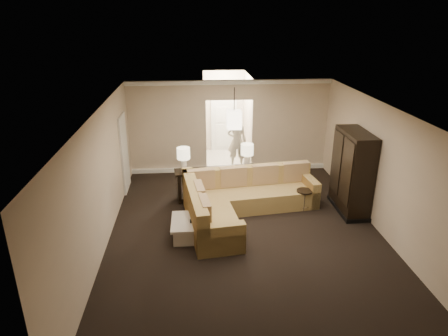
{
  "coord_description": "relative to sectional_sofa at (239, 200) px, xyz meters",
  "views": [
    {
      "loc": [
        -1.13,
        -7.6,
        4.6
      ],
      "look_at": [
        -0.4,
        1.2,
        1.16
      ],
      "focal_mm": 32.0,
      "sensor_mm": 36.0,
      "label": 1
    }
  ],
  "objects": [
    {
      "name": "baseboard",
      "position": [
        0.05,
        2.96,
        -0.34
      ],
      "size": [
        6.0,
        0.1,
        0.12
      ],
      "primitive_type": "cube",
      "color": "white",
      "rests_on": "ground"
    },
    {
      "name": "console_table",
      "position": [
        -0.49,
        1.01,
        0.09
      ],
      "size": [
        2.17,
        0.69,
        0.82
      ],
      "rotation": [
        0.0,
        0.0,
        0.1
      ],
      "color": "black",
      "rests_on": "ground"
    },
    {
      "name": "ground",
      "position": [
        0.05,
        -0.99,
        -0.4
      ],
      "size": [
        8.0,
        8.0,
        0.0
      ],
      "primitive_type": "plane",
      "color": "black",
      "rests_on": "ground"
    },
    {
      "name": "wall_right",
      "position": [
        3.05,
        -0.99,
        1.0
      ],
      "size": [
        0.04,
        8.0,
        2.8
      ],
      "primitive_type": "cube",
      "color": "#BDA98F",
      "rests_on": "ground"
    },
    {
      "name": "wall_front",
      "position": [
        0.05,
        -4.99,
        1.0
      ],
      "size": [
        6.0,
        0.04,
        2.8
      ],
      "primitive_type": "cube",
      "color": "#BDA98F",
      "rests_on": "ground"
    },
    {
      "name": "person",
      "position": [
        0.32,
        3.31,
        0.52
      ],
      "size": [
        0.73,
        0.55,
        1.83
      ],
      "primitive_type": "imported",
      "rotation": [
        0.0,
        0.0,
        2.97
      ],
      "color": "beige",
      "rests_on": "ground"
    },
    {
      "name": "coffee_table",
      "position": [
        -1.11,
        -0.88,
        -0.2
      ],
      "size": [
        0.96,
        0.96,
        0.4
      ],
      "rotation": [
        0.0,
        0.0,
        -0.01
      ],
      "color": "silver",
      "rests_on": "ground"
    },
    {
      "name": "wall_back",
      "position": [
        0.05,
        3.01,
        1.0
      ],
      "size": [
        6.0,
        0.04,
        2.8
      ],
      "primitive_type": "cube",
      "color": "#BDA98F",
      "rests_on": "ground"
    },
    {
      "name": "table_lamp_left",
      "position": [
        -1.31,
        0.93,
        0.85
      ],
      "size": [
        0.33,
        0.33,
        0.63
      ],
      "color": "silver",
      "rests_on": "console_table"
    },
    {
      "name": "table_lamp_right",
      "position": [
        0.33,
        1.09,
        0.85
      ],
      "size": [
        0.33,
        0.33,
        0.63
      ],
      "color": "silver",
      "rests_on": "console_table"
    },
    {
      "name": "armoire",
      "position": [
        2.74,
        0.05,
        0.57
      ],
      "size": [
        0.6,
        1.41,
        2.02
      ],
      "color": "black",
      "rests_on": "ground"
    },
    {
      "name": "sectional_sofa",
      "position": [
        0.0,
        0.0,
        0.0
      ],
      "size": [
        3.42,
        2.92,
        0.99
      ],
      "rotation": [
        0.0,
        0.0,
        0.12
      ],
      "color": "brown",
      "rests_on": "ground"
    },
    {
      "name": "drink_table",
      "position": [
        1.66,
        0.21,
        -0.04
      ],
      "size": [
        0.4,
        0.4,
        0.5
      ],
      "rotation": [
        0.0,
        0.0,
        0.3
      ],
      "color": "black",
      "rests_on": "ground"
    },
    {
      "name": "ceiling",
      "position": [
        0.05,
        -0.99,
        2.4
      ],
      "size": [
        6.0,
        8.0,
        0.02
      ],
      "primitive_type": "cube",
      "color": "white",
      "rests_on": "wall_back"
    },
    {
      "name": "pendant_light",
      "position": [
        0.05,
        1.71,
        1.56
      ],
      "size": [
        0.38,
        0.38,
        1.09
      ],
      "color": "black",
      "rests_on": "ceiling"
    },
    {
      "name": "crown_molding",
      "position": [
        0.05,
        2.96,
        2.33
      ],
      "size": [
        6.0,
        0.1,
        0.12
      ],
      "primitive_type": "cube",
      "color": "white",
      "rests_on": "wall_back"
    },
    {
      "name": "wall_left",
      "position": [
        -2.95,
        -0.99,
        1.0
      ],
      "size": [
        0.04,
        8.0,
        2.8
      ],
      "primitive_type": "cube",
      "color": "#BDA98F",
      "rests_on": "ground"
    },
    {
      "name": "foyer",
      "position": [
        0.05,
        4.35,
        0.91
      ],
      "size": [
        1.44,
        2.02,
        2.8
      ],
      "color": "beige",
      "rests_on": "ground"
    },
    {
      "name": "side_door",
      "position": [
        -2.92,
        1.81,
        0.65
      ],
      "size": [
        0.05,
        0.9,
        2.1
      ],
      "primitive_type": "cube",
      "color": "white",
      "rests_on": "ground"
    }
  ]
}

